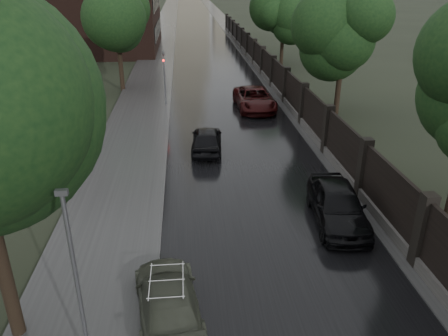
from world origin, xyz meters
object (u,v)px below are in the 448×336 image
tree_left_far (117,25)px  hatchback_left (207,139)px  tree_right_c (284,16)px  car_right_far (254,99)px  volga_sedan (168,299)px  tree_right_b (343,41)px  traffic_light (164,74)px  car_right_near (338,204)px  lamp_post (78,289)px

tree_left_far → hatchback_left: size_ratio=1.84×
tree_right_c → car_right_far: size_ratio=1.29×
volga_sedan → tree_left_far: bearing=-88.2°
tree_right_b → volga_sedan: (-11.10, -18.63, -4.33)m
tree_right_c → traffic_light: 19.26m
car_right_near → car_right_far: car_right_near is taller
lamp_post → traffic_light: bearing=87.3°
tree_right_c → volga_sedan: bearing=-106.9°
volga_sedan → car_right_near: 7.92m
tree_left_far → traffic_light: size_ratio=1.85×
tree_left_far → car_right_far: tree_left_far is taller
tree_right_c → tree_left_far: bearing=-147.2°
lamp_post → volga_sedan: size_ratio=1.20×
tree_left_far → car_right_far: bearing=-32.1°
tree_right_c → car_right_far: 17.70m
tree_right_c → hatchback_left: size_ratio=1.74×
tree_right_c → car_right_near: (-4.67, -32.02, -4.16)m
traffic_light → car_right_far: 6.68m
volga_sedan → car_right_near: (6.43, 4.61, 0.17)m
traffic_light → car_right_near: (7.13, -17.01, -1.61)m
traffic_light → tree_left_far: bearing=126.5°
volga_sedan → car_right_far: car_right_far is taller
tree_right_b → car_right_far: (-5.45, 1.69, -4.19)m
lamp_post → car_right_far: lamp_post is taller
tree_right_b → tree_right_c: bearing=90.0°
hatchback_left → car_right_far: 8.62m
hatchback_left → car_right_far: size_ratio=0.74×
car_right_far → tree_right_b: bearing=-19.0°
lamp_post → car_right_near: (8.23, 6.48, -1.88)m
tree_right_c → volga_sedan: tree_right_c is taller
lamp_post → hatchback_left: lamp_post is taller
tree_right_b → traffic_light: tree_right_b is taller
hatchback_left → car_right_near: 9.24m
hatchback_left → volga_sedan: bearing=86.4°
lamp_post → volga_sedan: (1.80, 1.87, -2.05)m
tree_left_far → hatchback_left: 16.00m
tree_right_c → hatchback_left: tree_right_c is taller
volga_sedan → traffic_light: bearing=-95.8°
traffic_light → tree_right_b: bearing=-14.2°
tree_right_b → car_right_far: size_ratio=1.29×
volga_sedan → hatchback_left: (1.80, 12.60, 0.07)m
car_right_far → tree_right_c: bearing=69.7°
car_right_far → tree_left_far: bearing=146.1°
lamp_post → traffic_light: (1.10, 23.49, -0.27)m
traffic_light → hatchback_left: 9.52m
tree_left_far → volga_sedan: bearing=-80.6°
traffic_light → car_right_near: 18.52m
traffic_light → lamp_post: bearing=-92.7°
car_right_far → lamp_post: bearing=-110.3°
volga_sedan → car_right_far: 21.09m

